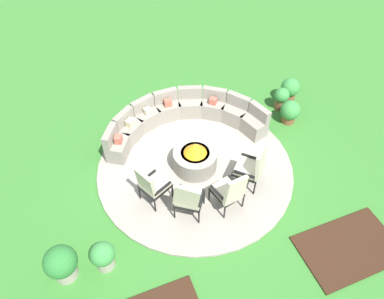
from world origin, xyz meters
name	(u,v)px	position (x,y,z in m)	size (l,w,h in m)	color
ground_plane	(195,168)	(0.00, 0.00, 0.00)	(24.00, 24.00, 0.00)	#387A2D
patio_circle	(195,167)	(0.00, 0.00, 0.03)	(4.66, 4.66, 0.06)	#9E9384
mulch_bed_right	(349,248)	(2.10, -3.09, 0.02)	(1.99, 1.26, 0.04)	#382114
fire_pit	(195,158)	(0.00, 0.00, 0.37)	(1.03, 1.03, 0.77)	gray
curved_stone_bench	(182,118)	(0.19, 1.41, 0.38)	(4.08, 1.97, 0.80)	gray
lounge_chair_front_left	(152,184)	(-1.21, -0.57, 0.62)	(0.75, 0.73, 1.09)	black
lounge_chair_front_right	(188,198)	(-0.63, -1.19, 0.64)	(0.77, 0.80, 1.15)	black
lounge_chair_back_left	(230,191)	(0.25, -1.32, 0.61)	(0.67, 0.70, 1.09)	black
lounge_chair_back_right	(252,166)	(0.99, -0.90, 0.61)	(0.83, 0.87, 1.09)	black
potted_plant_0	(290,111)	(2.96, 0.62, 0.36)	(0.52, 0.52, 0.66)	brown
potted_plant_1	(281,97)	(3.03, 1.19, 0.38)	(0.41, 0.41, 0.66)	brown
potted_plant_2	(290,89)	(3.42, 1.38, 0.41)	(0.52, 0.52, 0.74)	brown
potted_plant_3	(103,256)	(-2.52, -1.65, 0.37)	(0.48, 0.48, 0.68)	#A89E8E
potted_plant_4	(61,263)	(-3.25, -1.57, 0.45)	(0.62, 0.62, 0.83)	#A89E8E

